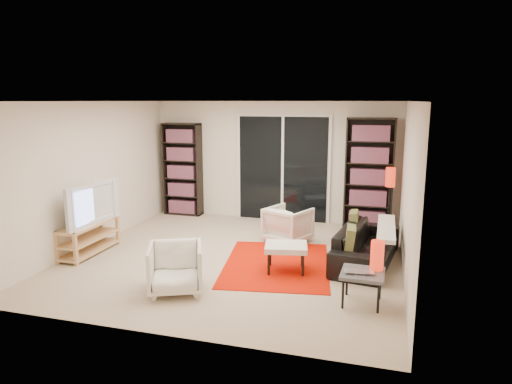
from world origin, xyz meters
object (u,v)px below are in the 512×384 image
(bookshelf_right, at_px, (369,174))
(bookshelf_left, at_px, (183,169))
(armchair_back, at_px, (288,225))
(ottoman, at_px, (286,248))
(floor_lamp, at_px, (390,185))
(tv_stand, at_px, (89,237))
(armchair_front, at_px, (176,268))
(sofa, at_px, (367,245))
(side_table, at_px, (363,276))

(bookshelf_right, bearing_deg, bookshelf_left, 180.00)
(armchair_back, distance_m, ottoman, 1.37)
(bookshelf_right, bearing_deg, floor_lamp, -53.79)
(armchair_back, xyz_separation_m, ottoman, (0.26, -1.35, 0.03))
(tv_stand, xyz_separation_m, armchair_front, (1.99, -0.99, 0.05))
(armchair_back, bearing_deg, floor_lamp, -130.43)
(armchair_front, height_order, ottoman, armchair_front)
(ottoman, bearing_deg, armchair_back, 100.77)
(floor_lamp, bearing_deg, bookshelf_left, 172.95)
(tv_stand, height_order, armchair_back, armchair_back)
(armchair_back, relative_size, ottoman, 1.01)
(floor_lamp, bearing_deg, sofa, -101.74)
(bookshelf_left, distance_m, bookshelf_right, 3.85)
(armchair_back, bearing_deg, bookshelf_right, -110.21)
(sofa, xyz_separation_m, ottoman, (-1.09, -0.69, 0.07))
(side_table, bearing_deg, bookshelf_left, 138.49)
(armchair_back, relative_size, side_table, 1.31)
(bookshelf_right, bearing_deg, armchair_front, -120.62)
(armchair_front, relative_size, side_table, 1.31)
(tv_stand, bearing_deg, sofa, 10.17)
(sofa, height_order, ottoman, sofa)
(bookshelf_right, xyz_separation_m, armchair_back, (-1.27, -1.34, -0.74))
(tv_stand, relative_size, side_table, 2.29)
(bookshelf_right, relative_size, ottoman, 3.11)
(armchair_front, bearing_deg, floor_lamp, 27.61)
(side_table, bearing_deg, bookshelf_right, 91.48)
(bookshelf_left, height_order, armchair_back, bookshelf_left)
(bookshelf_left, relative_size, floor_lamp, 1.55)
(tv_stand, relative_size, armchair_front, 1.75)
(bookshelf_right, distance_m, side_table, 3.56)
(bookshelf_right, height_order, armchair_front, bookshelf_right)
(ottoman, bearing_deg, side_table, -35.74)
(bookshelf_right, relative_size, armchair_back, 3.06)
(sofa, distance_m, floor_lamp, 1.65)
(bookshelf_left, xyz_separation_m, side_table, (3.94, -3.49, -0.62))
(side_table, bearing_deg, armchair_back, 122.44)
(armchair_back, xyz_separation_m, armchair_front, (-0.95, -2.42, -0.00))
(tv_stand, xyz_separation_m, ottoman, (3.20, 0.08, 0.08))
(sofa, bearing_deg, bookshelf_right, 10.44)
(ottoman, bearing_deg, bookshelf_left, 136.48)
(tv_stand, bearing_deg, bookshelf_right, 33.29)
(sofa, height_order, floor_lamp, floor_lamp)
(armchair_front, bearing_deg, sofa, 13.91)
(armchair_front, distance_m, floor_lamp, 4.21)
(bookshelf_left, bearing_deg, side_table, -41.51)
(sofa, height_order, armchair_back, armchair_back)
(armchair_front, distance_m, side_table, 2.33)
(bookshelf_right, height_order, sofa, bookshelf_right)
(armchair_front, bearing_deg, armchair_back, 44.97)
(armchair_back, xyz_separation_m, side_table, (1.36, -2.14, 0.05))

